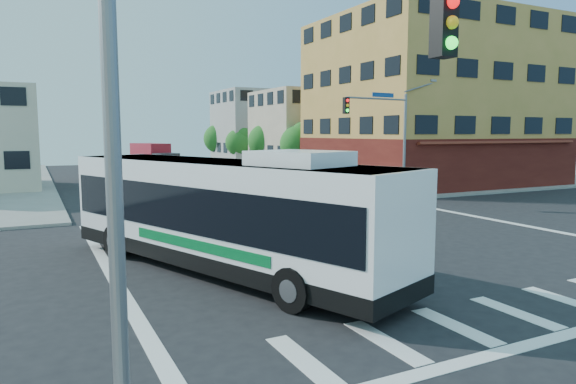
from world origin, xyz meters
name	(u,v)px	position (x,y,z in m)	size (l,w,h in m)	color
ground	(363,246)	(0.00, 0.00, 0.00)	(120.00, 120.00, 0.00)	black
sidewalk_ne	(430,166)	(35.00, 35.00, 0.07)	(50.00, 50.00, 0.15)	gray
corner_building_ne	(431,116)	(19.99, 18.48, 5.89)	(18.10, 15.44, 14.00)	#CF964A
building_east_near	(314,132)	(16.98, 33.98, 4.51)	(12.06, 10.06, 9.00)	#C8B399
building_east_far	(264,129)	(16.98, 47.98, 5.01)	(12.06, 10.06, 10.00)	#9F9F9A
signal_mast_ne	(386,124)	(9.08, 10.62, 4.98)	(7.91, 1.13, 8.07)	slate
signal_mast_sw	(256,89)	(-9.08, -10.64, 4.98)	(7.91, 1.01, 8.07)	slate
street_tree_a	(299,142)	(11.90, 27.92, 3.59)	(3.60, 3.60, 5.53)	#382614
street_tree_b	(266,139)	(11.90, 35.92, 3.75)	(3.80, 3.80, 5.79)	#382614
street_tree_c	(240,141)	(11.90, 43.92, 3.46)	(3.40, 3.40, 5.29)	#382614
street_tree_d	(219,137)	(11.90, 51.92, 3.88)	(4.00, 4.00, 6.03)	#382614
transit_bus	(221,212)	(-6.24, -1.06, 1.93)	(7.48, 13.49, 3.96)	black
box_truck	(154,160)	(-0.12, 37.66, 1.62)	(3.82, 7.71, 3.34)	#2B2A30
parked_car	(301,172)	(11.13, 26.20, 0.80)	(1.89, 4.70, 1.60)	#CDC055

